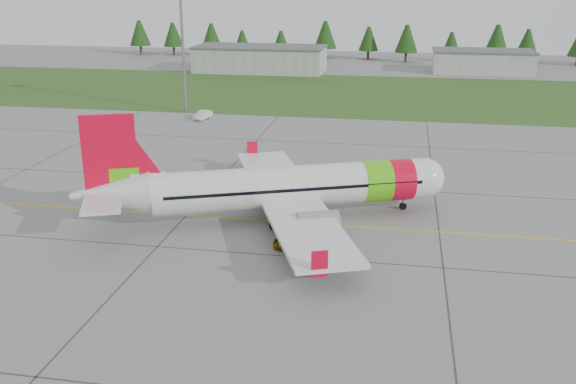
# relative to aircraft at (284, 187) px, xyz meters

# --- Properties ---
(ground) EXTENTS (320.00, 320.00, 0.00)m
(ground) POSITION_rel_aircraft_xyz_m (5.10, -9.08, -3.23)
(ground) COLOR gray
(ground) RESTS_ON ground
(aircraft) EXTENTS (35.37, 33.60, 11.21)m
(aircraft) POSITION_rel_aircraft_xyz_m (0.00, 0.00, 0.00)
(aircraft) COLOR silver
(aircraft) RESTS_ON ground
(follow_me_car) EXTENTS (1.30, 1.47, 3.30)m
(follow_me_car) POSITION_rel_aircraft_xyz_m (2.09, -7.74, -1.59)
(follow_me_car) COLOR orange
(follow_me_car) RESTS_ON ground
(service_van) EXTENTS (1.78, 1.71, 4.43)m
(service_van) POSITION_rel_aircraft_xyz_m (-22.11, 43.54, -1.02)
(service_van) COLOR silver
(service_van) RESTS_ON ground
(grass_strip) EXTENTS (320.00, 50.00, 0.03)m
(grass_strip) POSITION_rel_aircraft_xyz_m (5.10, 72.92, -3.22)
(grass_strip) COLOR #30561E
(grass_strip) RESTS_ON ground
(taxi_guideline) EXTENTS (120.00, 0.25, 0.02)m
(taxi_guideline) POSITION_rel_aircraft_xyz_m (5.10, -1.08, -3.22)
(taxi_guideline) COLOR gold
(taxi_guideline) RESTS_ON ground
(hangar_west) EXTENTS (32.00, 14.00, 6.00)m
(hangar_west) POSITION_rel_aircraft_xyz_m (-24.90, 100.92, -0.23)
(hangar_west) COLOR #A8A8A3
(hangar_west) RESTS_ON ground
(hangar_east) EXTENTS (24.00, 12.00, 5.20)m
(hangar_east) POSITION_rel_aircraft_xyz_m (30.10, 108.92, -0.63)
(hangar_east) COLOR #A8A8A3
(hangar_east) RESTS_ON ground
(floodlight_mast) EXTENTS (0.50, 0.50, 20.00)m
(floodlight_mast) POSITION_rel_aircraft_xyz_m (-26.90, 48.92, 6.77)
(floodlight_mast) COLOR slate
(floodlight_mast) RESTS_ON ground
(treeline) EXTENTS (160.00, 8.00, 10.00)m
(treeline) POSITION_rel_aircraft_xyz_m (5.10, 128.92, 1.77)
(treeline) COLOR #1C3F14
(treeline) RESTS_ON ground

